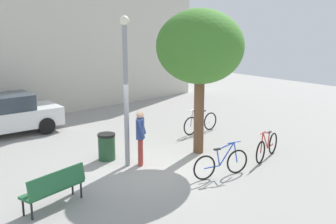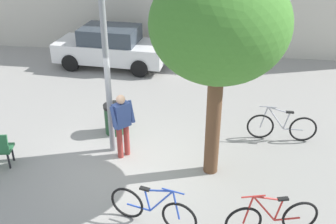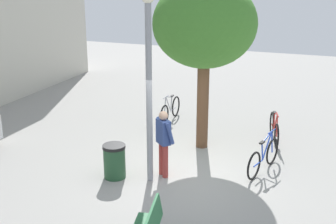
% 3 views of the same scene
% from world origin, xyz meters
% --- Properties ---
extents(ground_plane, '(36.00, 36.00, 0.00)m').
position_xyz_m(ground_plane, '(0.00, 0.00, 0.00)').
color(ground_plane, gray).
extents(lamppost, '(0.28, 0.28, 4.45)m').
position_xyz_m(lamppost, '(-0.50, 0.67, 2.55)').
color(lamppost, gray).
rests_on(lamppost, ground_plane).
extents(person_by_lamppost, '(0.57, 0.59, 1.67)m').
position_xyz_m(person_by_lamppost, '(-0.16, 0.45, 0.97)').
color(person_by_lamppost, '#9E3833').
rests_on(person_by_lamppost, ground_plane).
extents(plaza_tree, '(2.78, 2.78, 4.68)m').
position_xyz_m(plaza_tree, '(2.00, 0.12, 3.46)').
color(plaza_tree, brown).
rests_on(plaza_tree, ground_plane).
extents(bicycle_red, '(1.76, 0.52, 0.97)m').
position_xyz_m(bicycle_red, '(3.19, -1.75, 0.38)').
color(bicycle_red, black).
rests_on(bicycle_red, ground_plane).
extents(bicycle_silver, '(1.81, 0.08, 0.97)m').
position_xyz_m(bicycle_silver, '(3.79, 1.76, 0.38)').
color(bicycle_silver, black).
rests_on(bicycle_silver, ground_plane).
extents(bicycle_blue, '(1.76, 0.51, 0.97)m').
position_xyz_m(bicycle_blue, '(0.96, -1.80, 0.38)').
color(bicycle_blue, black).
rests_on(bicycle_blue, ground_plane).
extents(trash_bin, '(0.56, 0.56, 0.84)m').
position_xyz_m(trash_bin, '(-0.66, 1.53, 0.43)').
color(trash_bin, '#234C2D').
rests_on(trash_bin, ground_plane).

